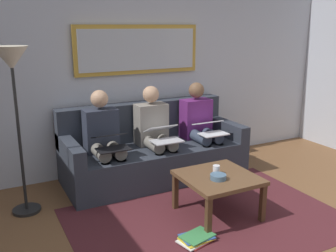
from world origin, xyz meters
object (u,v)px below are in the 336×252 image
(framed_mirror, at_px, (138,49))
(magazine_stack, at_px, (196,238))
(coffee_table, at_px, (218,181))
(person_right, at_px, (104,138))
(cup, at_px, (216,170))
(person_left, at_px, (200,125))
(standing_lamp, at_px, (13,78))
(laptop_silver, at_px, (163,134))
(person_middle, at_px, (155,131))
(couch, at_px, (153,152))
(laptop_black, at_px, (111,142))
(laptop_white, at_px, (210,128))
(bowl, at_px, (218,177))

(framed_mirror, bearing_deg, magazine_stack, 81.19)
(coffee_table, xyz_separation_m, person_right, (0.78, -1.15, 0.24))
(cup, xyz_separation_m, person_left, (-0.49, -1.11, 0.14))
(framed_mirror, bearing_deg, person_left, 144.47)
(standing_lamp, bearing_deg, magazine_stack, 134.35)
(laptop_silver, height_order, person_right, person_right)
(cup, distance_m, person_left, 1.22)
(framed_mirror, xyz_separation_m, standing_lamp, (1.55, 0.66, -0.18))
(laptop_silver, relative_size, person_right, 0.34)
(coffee_table, relative_size, cup, 7.78)
(magazine_stack, relative_size, standing_lamp, 0.21)
(person_middle, relative_size, laptop_silver, 2.97)
(couch, bearing_deg, standing_lamp, 9.80)
(coffee_table, xyz_separation_m, person_middle, (0.14, -1.15, 0.24))
(couch, distance_m, person_middle, 0.31)
(laptop_silver, bearing_deg, laptop_black, 1.03)
(laptop_white, relative_size, laptop_black, 0.98)
(laptop_silver, bearing_deg, couch, -90.00)
(person_left, bearing_deg, couch, -6.13)
(laptop_black, distance_m, standing_lamp, 1.18)
(person_middle, distance_m, laptop_black, 0.68)
(coffee_table, relative_size, laptop_silver, 1.82)
(coffee_table, height_order, standing_lamp, standing_lamp)
(cup, xyz_separation_m, bowl, (0.06, 0.12, -0.02))
(couch, relative_size, standing_lamp, 1.33)
(couch, relative_size, bowl, 14.23)
(laptop_white, bearing_deg, laptop_silver, -1.16)
(person_left, bearing_deg, framed_mirror, -35.53)
(person_middle, xyz_separation_m, laptop_black, (0.64, 0.24, 0.02))
(standing_lamp, bearing_deg, cup, 151.87)
(framed_mirror, bearing_deg, laptop_white, 132.48)
(person_right, bearing_deg, framed_mirror, -144.47)
(coffee_table, bearing_deg, standing_lamp, -29.31)
(laptop_white, bearing_deg, person_left, -90.00)
(magazine_stack, bearing_deg, couch, -100.98)
(coffee_table, xyz_separation_m, bowl, (0.06, 0.08, 0.08))
(cup, relative_size, person_middle, 0.08)
(bowl, height_order, magazine_stack, bowl)
(person_right, bearing_deg, laptop_silver, 160.32)
(bowl, distance_m, person_right, 1.43)
(laptop_white, bearing_deg, standing_lamp, -1.12)
(framed_mirror, bearing_deg, couch, 90.00)
(coffee_table, height_order, laptop_white, laptop_white)
(cup, height_order, person_left, person_left)
(laptop_white, distance_m, magazine_stack, 1.66)
(person_right, xyz_separation_m, laptop_black, (-0.00, 0.24, 0.02))
(person_left, relative_size, person_middle, 1.00)
(bowl, bearing_deg, person_middle, -85.94)
(laptop_white, bearing_deg, cup, 60.26)
(person_left, distance_m, standing_lamp, 2.33)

